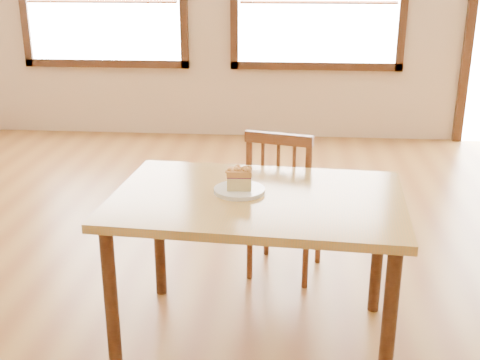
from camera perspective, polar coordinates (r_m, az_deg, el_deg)
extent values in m
cube|color=#3E2011|center=(6.64, -12.50, 10.75)|extent=(1.76, 0.06, 0.08)
cube|color=#A75A27|center=(6.55, -12.99, 16.19)|extent=(1.56, 0.05, 0.03)
cube|color=#3E2011|center=(6.35, 7.18, 10.67)|extent=(1.76, 0.06, 0.08)
cube|color=#A75A27|center=(6.26, 7.44, 16.37)|extent=(1.56, 0.05, 0.03)
cube|color=#3E2011|center=(6.54, 20.94, 12.84)|extent=(0.09, 0.06, 2.20)
cube|color=olive|center=(2.70, 1.66, -1.87)|extent=(1.35, 0.95, 0.04)
cylinder|color=#3E2011|center=(2.68, -12.10, -11.44)|extent=(0.06, 0.06, 0.71)
cylinder|color=#3E2011|center=(2.54, 13.91, -13.45)|extent=(0.06, 0.06, 0.71)
cylinder|color=#3E2011|center=(3.28, -7.69, -5.12)|extent=(0.06, 0.06, 0.71)
cylinder|color=#3E2011|center=(3.17, 12.94, -6.38)|extent=(0.06, 0.06, 0.71)
cube|color=#562A17|center=(3.48, 4.39, -2.09)|extent=(0.50, 0.50, 0.04)
cylinder|color=#562A17|center=(3.69, 7.46, -4.95)|extent=(0.03, 0.03, 0.42)
cylinder|color=#562A17|center=(3.76, 2.54, -4.28)|extent=(0.03, 0.03, 0.42)
cylinder|color=#562A17|center=(3.39, 6.24, -7.12)|extent=(0.03, 0.03, 0.42)
cylinder|color=#562A17|center=(3.47, 0.92, -6.35)|extent=(0.03, 0.03, 0.42)
cylinder|color=#562A17|center=(3.20, 6.45, 0.13)|extent=(0.03, 0.03, 0.45)
cylinder|color=#562A17|center=(3.28, 0.86, 0.77)|extent=(0.03, 0.03, 0.45)
cube|color=#562A17|center=(3.18, 3.70, 3.93)|extent=(0.37, 0.13, 0.06)
cylinder|color=#562A17|center=(3.22, 5.11, 0.12)|extent=(0.02, 0.02, 0.39)
cylinder|color=#562A17|center=(3.24, 3.62, 0.29)|extent=(0.02, 0.02, 0.39)
cylinder|color=#562A17|center=(3.26, 2.15, 0.46)|extent=(0.02, 0.02, 0.39)
cylinder|color=white|center=(2.72, -0.05, -0.98)|extent=(0.23, 0.23, 0.02)
cylinder|color=white|center=(2.72, -0.05, -1.09)|extent=(0.16, 0.16, 0.01)
cube|color=#F3D789|center=(2.71, -0.05, -0.21)|extent=(0.11, 0.09, 0.06)
cube|color=#43132F|center=(2.70, -0.05, 0.43)|extent=(0.11, 0.09, 0.01)
cube|color=#BF7A3C|center=(2.69, -0.05, 0.74)|extent=(0.11, 0.09, 0.03)
sphere|color=#BF7A3C|center=(2.68, 0.47, 1.00)|extent=(0.02, 0.02, 0.02)
sphere|color=#BF7A3C|center=(2.69, 0.69, 1.13)|extent=(0.02, 0.02, 0.02)
sphere|color=#BF7A3C|center=(2.70, 0.28, 1.13)|extent=(0.02, 0.02, 0.02)
sphere|color=#BF7A3C|center=(2.67, -0.91, 0.94)|extent=(0.02, 0.02, 0.02)
sphere|color=#BF7A3C|center=(2.71, -0.78, 1.19)|extent=(0.02, 0.02, 0.02)
sphere|color=#BF7A3C|center=(2.69, -0.29, 1.07)|extent=(0.02, 0.02, 0.02)
sphere|color=#BF7A3C|center=(2.71, 0.17, 1.22)|extent=(0.02, 0.02, 0.02)
sphere|color=#BF7A3C|center=(2.66, -0.80, 0.90)|extent=(0.02, 0.02, 0.02)
sphere|color=#BF7A3C|center=(2.67, -0.09, 0.97)|extent=(0.02, 0.02, 0.02)
sphere|color=#BF7A3C|center=(2.67, -0.35, 0.96)|extent=(0.02, 0.02, 0.02)
sphere|color=#BF7A3C|center=(2.66, 0.68, 0.92)|extent=(0.02, 0.02, 0.02)
sphere|color=#BF7A3C|center=(2.66, 0.04, 0.89)|extent=(0.02, 0.02, 0.02)
sphere|color=#BF7A3C|center=(2.68, -0.23, 1.03)|extent=(0.02, 0.02, 0.02)
sphere|color=#BF7A3C|center=(2.67, 0.32, 0.95)|extent=(0.03, 0.03, 0.03)
sphere|color=#BF7A3C|center=(2.68, -0.16, 1.04)|extent=(0.03, 0.03, 0.03)
sphere|color=#BF7A3C|center=(2.68, -0.13, 1.02)|extent=(0.01, 0.01, 0.01)
sphere|color=#BF7A3C|center=(2.71, 0.68, 1.22)|extent=(0.02, 0.02, 0.02)
sphere|color=#BF7A3C|center=(2.70, -0.63, 1.14)|extent=(0.01, 0.01, 0.01)
sphere|color=#BF7A3C|center=(2.69, -0.69, 1.08)|extent=(0.01, 0.01, 0.01)
sphere|color=#BF7A3C|center=(2.68, -0.82, 1.05)|extent=(0.02, 0.02, 0.02)
sphere|color=#BF7A3C|center=(2.70, -1.30, 0.18)|extent=(0.02, 0.02, 0.02)
sphere|color=#BF7A3C|center=(2.68, -1.31, 0.55)|extent=(0.02, 0.02, 0.02)
sphere|color=#BF7A3C|center=(2.68, -1.35, 0.67)|extent=(0.02, 0.02, 0.02)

